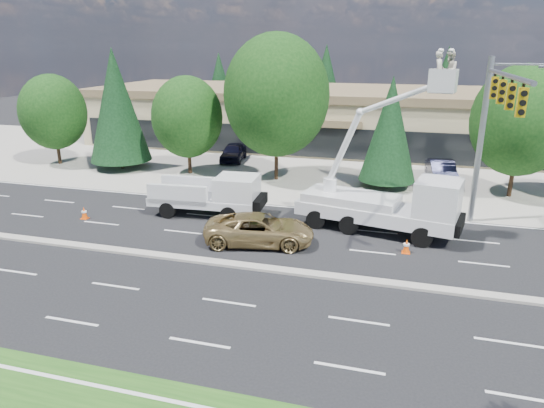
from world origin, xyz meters
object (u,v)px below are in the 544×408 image
(bucket_truck, at_px, (393,196))
(utility_pickup, at_px, (212,199))
(signal_mast, at_px, (491,119))
(minivan, at_px, (259,229))

(bucket_truck, bearing_deg, utility_pickup, -169.59)
(signal_mast, bearing_deg, bucket_truck, -166.83)
(bucket_truck, bearing_deg, minivan, -141.19)
(signal_mast, distance_m, utility_pickup, 15.42)
(minivan, bearing_deg, utility_pickup, 37.93)
(utility_pickup, relative_size, minivan, 1.18)
(signal_mast, distance_m, bucket_truck, 5.99)
(signal_mast, height_order, bucket_truck, bucket_truck)
(bucket_truck, height_order, minivan, bucket_truck)
(utility_pickup, height_order, minivan, utility_pickup)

